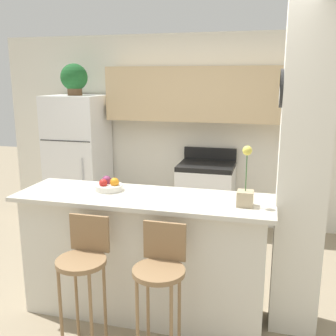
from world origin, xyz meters
TOP-DOWN VIEW (x-y plane):
  - ground_plane at (0.00, 0.00)m, footprint 14.00×14.00m
  - wall_back at (0.11, 2.24)m, footprint 5.60×0.38m
  - pillar_right at (1.22, 0.14)m, footprint 0.38×0.32m
  - counter_bar at (0.00, 0.00)m, footprint 2.10×0.65m
  - refrigerator at (-1.57, 1.92)m, footprint 0.74×0.70m
  - stove_range at (0.21, 1.97)m, footprint 0.70×0.61m
  - bar_stool_left at (-0.29, -0.52)m, footprint 0.36×0.36m
  - bar_stool_right at (0.29, -0.52)m, footprint 0.36×0.36m
  - potted_plant_on_fridge at (-1.57, 1.92)m, footprint 0.35×0.35m
  - orchid_vase at (0.82, -0.05)m, footprint 0.12×0.12m
  - fruit_bowl at (-0.33, 0.08)m, footprint 0.23×0.23m
  - trash_bin at (-0.98, 1.68)m, footprint 0.28×0.28m

SIDE VIEW (x-z plane):
  - ground_plane at x=0.00m, z-range 0.00..0.00m
  - trash_bin at x=-0.98m, z-range 0.00..0.38m
  - stove_range at x=0.21m, z-range -0.07..1.00m
  - counter_bar at x=0.00m, z-range 0.01..1.05m
  - bar_stool_left at x=-0.29m, z-range 0.17..1.17m
  - bar_stool_right at x=0.29m, z-range 0.17..1.17m
  - refrigerator at x=-1.57m, z-range 0.00..1.75m
  - fruit_bowl at x=-0.33m, z-range 1.03..1.15m
  - orchid_vase at x=0.82m, z-range 0.94..1.40m
  - pillar_right at x=1.22m, z-range 0.00..2.55m
  - wall_back at x=0.11m, z-range 0.21..2.76m
  - potted_plant_on_fridge at x=-1.57m, z-range 1.77..2.18m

